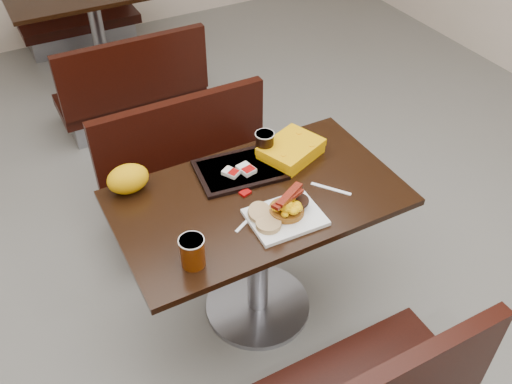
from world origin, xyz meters
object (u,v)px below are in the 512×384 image
tray (240,170)px  hashbrown_sleeve_left (231,173)px  fork (244,224)px  pancake_stack (287,210)px  bench_far_s (128,78)px  platter (285,217)px  knife (331,189)px  bench_near_n (197,175)px  bench_far_n (76,6)px  table_near (258,256)px  table_far (99,36)px  coffee_cup_near (192,252)px  coffee_cup_far (265,144)px  clamshell (291,150)px  bench_near_s (345,379)px  hashbrown_sleeve_right (246,169)px

tray → hashbrown_sleeve_left: bearing=-153.3°
fork → pancake_stack: bearing=-38.6°
bench_far_s → platter: size_ratio=3.46×
knife → hashbrown_sleeve_left: (-0.34, 0.27, 0.02)m
bench_near_n → bench_far_n: same height
platter → tray: same height
table_near → platter: platter is taller
table_far → coffee_cup_near: size_ratio=9.65×
platter → coffee_cup_far: (0.12, 0.40, 0.06)m
bench_far_s → clamshell: size_ratio=3.76×
bench_near_s → knife: bearing=63.7°
bench_near_s → coffee_cup_near: (-0.39, 0.48, 0.45)m
bench_far_s → knife: (0.29, -2.01, 0.39)m
platter → hashbrown_sleeve_left: (-0.08, 0.34, 0.02)m
fork → knife: (0.43, 0.02, -0.00)m
hashbrown_sleeve_left → coffee_cup_far: 0.21m
fork → hashbrown_sleeve_right: bearing=32.6°
pancake_stack → coffee_cup_far: coffee_cup_far is taller
pancake_stack → knife: pancake_stack is taller
pancake_stack → hashbrown_sleeve_left: bearing=105.6°
bench_far_n → hashbrown_sleeve_right: (0.02, -3.15, 0.42)m
hashbrown_sleeve_right → platter: bearing=-100.4°
coffee_cup_far → bench_near_s: bearing=-99.3°
bench_near_s → tray: (0.00, 0.88, 0.40)m
bench_far_n → hashbrown_sleeve_left: bearing=-90.9°
bench_near_n → table_far: (0.00, 1.90, 0.02)m
bench_near_s → platter: bearing=86.9°
bench_far_s → platter: (0.03, -2.08, 0.40)m
pancake_stack → coffee_cup_near: coffee_cup_near is taller
fork → hashbrown_sleeve_right: size_ratio=1.78×
bench_near_n → hashbrown_sleeve_right: 0.69m
table_near → bench_near_s: 0.70m
bench_far_n → platter: bearing=-89.5°
bench_near_n → platter: 0.96m
bench_far_n → hashbrown_sleeve_left: hashbrown_sleeve_left is taller
tray → coffee_cup_far: coffee_cup_far is taller
bench_near_s → bench_far_s: size_ratio=1.00×
hashbrown_sleeve_right → coffee_cup_far: bearing=17.2°
bench_near_s → knife: knife is taller
tray → clamshell: (0.25, -0.01, 0.03)m
tray → pancake_stack: bearing=-76.7°
table_far → knife: size_ratio=6.79×
table_near → platter: 0.42m
table_far → fork: fork is taller
bench_near_n → pancake_stack: size_ratio=7.03×
bench_far_s → fork: bearing=-93.8°
coffee_cup_near → coffee_cup_far: bearing=39.5°
table_near → platter: bearing=-80.9°
hashbrown_sleeve_right → coffee_cup_far: (0.13, 0.07, 0.05)m
table_near → bench_far_n: table_near is taller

